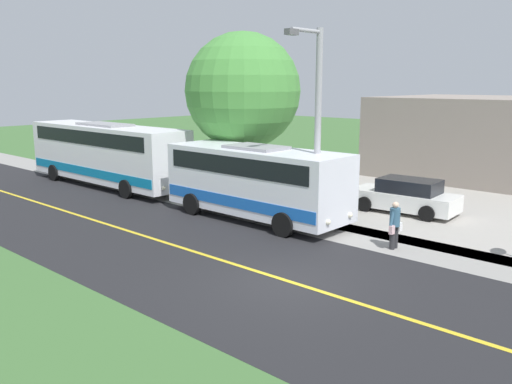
% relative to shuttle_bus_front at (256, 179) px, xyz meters
% --- Properties ---
extents(ground_plane, '(120.00, 120.00, 0.00)m').
position_rel_shuttle_bus_front_xyz_m(ground_plane, '(4.56, 5.30, -1.63)').
color(ground_plane, '#3D6633').
extents(road_surface, '(8.00, 100.00, 0.01)m').
position_rel_shuttle_bus_front_xyz_m(road_surface, '(4.56, 5.30, -1.63)').
color(road_surface, black).
rests_on(road_surface, ground).
extents(sidewalk, '(2.40, 100.00, 0.01)m').
position_rel_shuttle_bus_front_xyz_m(sidewalk, '(-0.64, 5.30, -1.63)').
color(sidewalk, gray).
rests_on(sidewalk, ground).
extents(road_centre_line, '(0.16, 100.00, 0.00)m').
position_rel_shuttle_bus_front_xyz_m(road_centre_line, '(4.56, 5.30, -1.63)').
color(road_centre_line, gold).
rests_on(road_centre_line, ground).
extents(shuttle_bus_front, '(2.77, 8.05, 2.97)m').
position_rel_shuttle_bus_front_xyz_m(shuttle_bus_front, '(0.00, 0.00, 0.00)').
color(shuttle_bus_front, white).
rests_on(shuttle_bus_front, ground).
extents(transit_bus_rear, '(2.69, 11.39, 3.32)m').
position_rel_shuttle_bus_front_xyz_m(transit_bus_rear, '(0.04, -10.70, 0.18)').
color(transit_bus_rear, white).
rests_on(transit_bus_rear, ground).
extents(pedestrian_with_bags, '(0.72, 0.34, 1.59)m').
position_rel_shuttle_bus_front_xyz_m(pedestrian_with_bags, '(-0.13, 6.06, -0.79)').
color(pedestrian_with_bags, '#262628').
rests_on(pedestrian_with_bags, ground).
extents(street_light_pole, '(1.97, 0.24, 7.30)m').
position_rel_shuttle_bus_front_xyz_m(street_light_pole, '(-0.30, 2.65, 2.42)').
color(street_light_pole, '#9E9EA3').
rests_on(street_light_pole, ground).
extents(parked_car_near, '(2.23, 4.51, 1.45)m').
position_rel_shuttle_bus_front_xyz_m(parked_car_near, '(-5.08, 3.92, -0.95)').
color(parked_car_near, white).
rests_on(parked_car_near, ground).
extents(tree_curbside, '(5.42, 5.42, 7.74)m').
position_rel_shuttle_bus_front_xyz_m(tree_curbside, '(-2.84, -3.42, 3.38)').
color(tree_curbside, brown).
rests_on(tree_curbside, ground).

